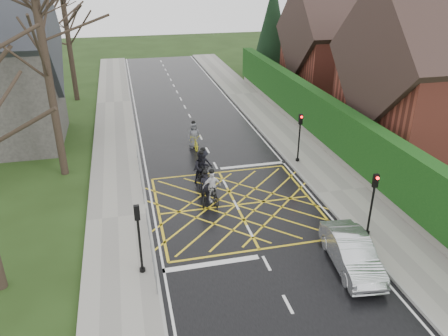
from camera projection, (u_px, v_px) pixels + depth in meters
name	position (u px, v px, depth m)	size (l,w,h in m)	color
ground	(236.00, 205.00, 22.72)	(120.00, 120.00, 0.00)	black
road	(236.00, 205.00, 22.71)	(9.00, 80.00, 0.01)	black
sidewalk_right	(342.00, 191.00, 23.94)	(3.00, 80.00, 0.15)	gray
sidewalk_left	(118.00, 218.00, 21.43)	(3.00, 80.00, 0.15)	gray
stone_wall	(324.00, 144.00, 29.47)	(0.50, 38.00, 0.70)	slate
hedge	(327.00, 119.00, 28.72)	(0.90, 38.00, 2.80)	#0E340E
house_near	(448.00, 81.00, 27.30)	(11.80, 9.80, 11.30)	maroon
house_far	(342.00, 48.00, 39.78)	(9.80, 8.80, 10.30)	maroon
conifer	(272.00, 30.00, 45.70)	(4.60, 4.60, 10.00)	black
tree_near	(42.00, 37.00, 22.73)	(9.24, 9.24, 11.44)	black
tree_mid	(40.00, 9.00, 29.25)	(10.08, 10.08, 12.48)	black
tree_far	(65.00, 18.00, 37.05)	(8.40, 8.40, 10.40)	black
railing_south	(151.00, 243.00, 18.33)	(0.05, 5.04, 1.03)	slate
railing_north	(140.00, 168.00, 24.93)	(0.05, 6.04, 1.03)	slate
traffic_light_ne	(299.00, 138.00, 26.77)	(0.24, 0.31, 3.21)	black
traffic_light_se	(372.00, 206.00, 19.38)	(0.24, 0.31, 3.21)	black
traffic_light_sw	(140.00, 240.00, 16.99)	(0.24, 0.31, 3.21)	black
cyclist_rear	(206.00, 192.00, 22.78)	(1.23, 1.99, 1.83)	black
cyclist_back	(202.00, 170.00, 24.77)	(0.95, 2.03, 1.98)	black
cyclist_mid	(203.00, 167.00, 25.23)	(1.24, 2.09, 1.95)	black
cyclist_front	(212.00, 190.00, 22.76)	(1.06, 1.93, 1.88)	black
cyclist_lead	(194.00, 139.00, 29.47)	(0.90, 2.03, 1.93)	#B5AF16
car	(352.00, 253.00, 17.86)	(1.45, 4.17, 1.37)	silver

